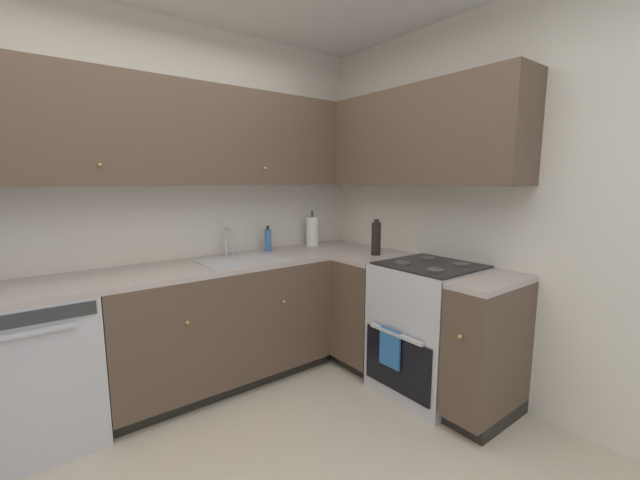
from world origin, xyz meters
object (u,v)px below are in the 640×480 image
object	(u,v)px
dishwasher	(38,368)
paper_towel_roll	(312,231)
oil_bottle	(376,238)
oven_range	(428,328)
soap_bottle	(268,240)

from	to	relation	value
dishwasher	paper_towel_roll	xyz separation A→B (m)	(2.05, 0.16, 0.60)
dishwasher	oil_bottle	distance (m)	2.32
dishwasher	oven_range	xyz separation A→B (m)	(2.20, -1.00, 0.02)
oven_range	paper_towel_roll	distance (m)	1.30
oven_range	paper_towel_roll	xyz separation A→B (m)	(-0.16, 1.16, 0.58)
soap_bottle	oil_bottle	size ratio (longest dim) A/B	0.75
soap_bottle	oil_bottle	bearing A→B (deg)	-49.05
oven_range	oil_bottle	bearing A→B (deg)	92.07
soap_bottle	oil_bottle	world-z (taller)	oil_bottle
oven_range	paper_towel_roll	size ratio (longest dim) A/B	3.31
oven_range	paper_towel_roll	bearing A→B (deg)	97.75
paper_towel_roll	soap_bottle	bearing A→B (deg)	177.41
oven_range	oil_bottle	xyz separation A→B (m)	(-0.02, 0.51, 0.58)
dishwasher	paper_towel_roll	bearing A→B (deg)	4.49
dishwasher	paper_towel_roll	distance (m)	2.14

